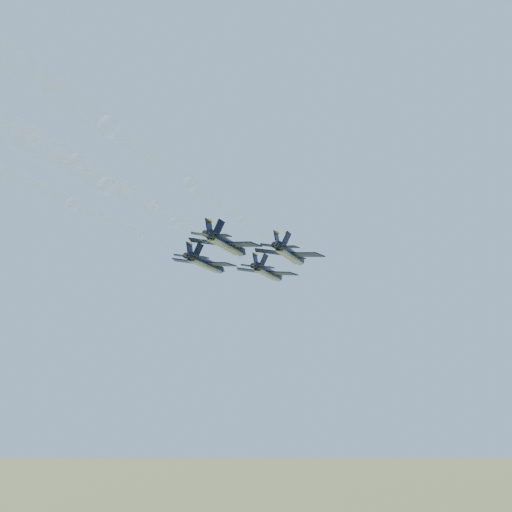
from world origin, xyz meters
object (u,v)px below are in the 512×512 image
Objects in this scene: jet_lead at (269,273)px; jet_right at (291,254)px; jet_left at (207,264)px; jet_slot at (227,244)px.

jet_lead is 14.27m from jet_right.
jet_left is at bearing -129.02° from jet_lead.
jet_lead is 14.02m from jet_left.
jet_slot is (6.28, -20.46, 0.00)m from jet_lead.
jet_right is at bearing -54.95° from jet_lead.
jet_right is at bearing 49.49° from jet_slot.
jet_slot is at bearing -130.51° from jet_right.
jet_right is 1.00× the size of jet_slot.
jet_left is 1.00× the size of jet_slot.
jet_right and jet_slot have the same top height.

